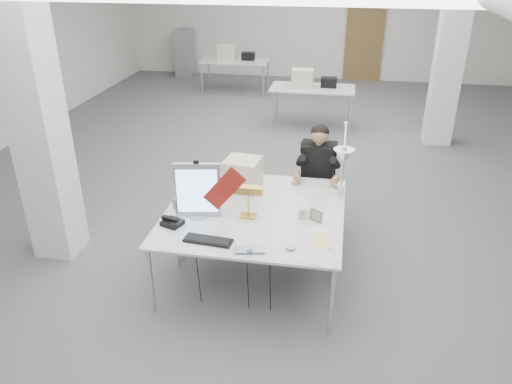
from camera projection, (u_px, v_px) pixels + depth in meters
The scene contains 23 objects.
room_shell at pixel (287, 71), 6.61m from camera, with size 10.04×14.04×3.24m.
desk_main at pixel (246, 234), 4.72m from camera, with size 1.80×0.90×0.03m, color silver.
desk_second at pixel (262, 192), 5.51m from camera, with size 1.80×0.90×0.03m, color silver.
bg_desk_a at pixel (312, 88), 9.54m from camera, with size 1.60×0.80×0.03m, color silver.
bg_desk_b at pixel (235, 61), 11.79m from camera, with size 1.60×0.80×0.03m, color silver.
filing_cabinet at pixel (185, 53), 13.41m from camera, with size 0.45×0.55×1.20m, color gray.
office_chair at pixel (317, 184), 6.11m from camera, with size 0.55×0.55×1.13m, color black, non-canonical shape.
seated_person at pixel (318, 161), 5.92m from camera, with size 0.49×0.61×0.91m, color black, non-canonical shape.
monitor at pixel (198, 190), 4.88m from camera, with size 0.46×0.05×0.57m, color #ABABAF.
pennant at pixel (224, 189), 4.78m from camera, with size 0.46×0.01×0.19m, color maroon.
keyboard at pixel (208, 240), 4.56m from camera, with size 0.45×0.15×0.02m, color black.
laptop at pixel (250, 253), 4.38m from camera, with size 0.28×0.18×0.02m, color #BABABF.
mouse at pixel (290, 248), 4.44m from camera, with size 0.10×0.06×0.04m, color #B0B0B5.
bankers_lamp at pixel (248, 201), 4.91m from camera, with size 0.30×0.12×0.34m, color gold, non-canonical shape.
desk_phone at pixel (172, 223), 4.83m from camera, with size 0.18×0.17×0.05m, color black.
picture_frame_left at pixel (179, 204), 5.13m from camera, with size 0.13×0.01×0.10m, color tan.
picture_frame_right at pixel (316, 215), 4.89m from camera, with size 0.15×0.01×0.11m, color olive.
desk_clock at pixel (303, 213), 4.95m from camera, with size 0.10×0.10×0.03m, color #AEAEB3.
paper_stack_a at pixel (313, 254), 4.37m from camera, with size 0.21×0.31×0.01m, color silver.
paper_stack_b at pixel (321, 241), 4.57m from camera, with size 0.19×0.27×0.01m, color #ECD78D.
paper_stack_c at pixel (321, 230), 4.75m from camera, with size 0.21×0.15×0.01m, color white.
beige_monitor at pixel (243, 174), 5.49m from camera, with size 0.37×0.35×0.35m, color beige.
architect_lamp at pixel (343, 160), 5.00m from camera, with size 0.27×0.78×1.00m, color silver, non-canonical shape.
Camera 1 is at (0.81, -6.47, 3.19)m, focal length 35.00 mm.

